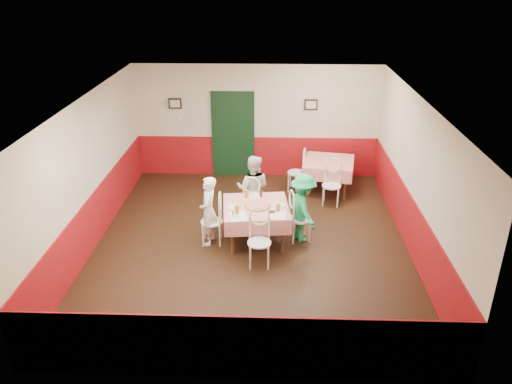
{
  "coord_description": "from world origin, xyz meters",
  "views": [
    {
      "loc": [
        0.38,
        -8.39,
        4.93
      ],
      "look_at": [
        0.09,
        0.08,
        1.05
      ],
      "focal_mm": 35.0,
      "sensor_mm": 36.0,
      "label": 1
    }
  ],
  "objects_px": {
    "chair_far": "(253,201)",
    "diner_left": "(209,211)",
    "second_table": "(328,176)",
    "chair_right": "(300,219)",
    "glass_a": "(237,209)",
    "wallet": "(272,212)",
    "chair_near": "(259,243)",
    "chair_second_b": "(332,186)",
    "chair_left": "(212,222)",
    "beer_bottle": "(261,192)",
    "diner_far": "(253,189)",
    "pizza": "(257,206)",
    "diner_right": "(303,208)",
    "glass_b": "(278,207)",
    "main_table": "(256,224)",
    "chair_second_a": "(296,173)",
    "glass_c": "(247,194)"
  },
  "relations": [
    {
      "from": "glass_b",
      "to": "beer_bottle",
      "type": "bearing_deg",
      "value": 118.53
    },
    {
      "from": "beer_bottle",
      "to": "diner_left",
      "type": "bearing_deg",
      "value": -152.46
    },
    {
      "from": "chair_second_a",
      "to": "chair_second_b",
      "type": "xyz_separation_m",
      "value": [
        0.75,
        -0.75,
        0.0
      ]
    },
    {
      "from": "chair_far",
      "to": "diner_left",
      "type": "distance_m",
      "value": 1.26
    },
    {
      "from": "chair_near",
      "to": "diner_far",
      "type": "xyz_separation_m",
      "value": [
        -0.18,
        1.74,
        0.27
      ]
    },
    {
      "from": "chair_far",
      "to": "beer_bottle",
      "type": "bearing_deg",
      "value": 120.31
    },
    {
      "from": "beer_bottle",
      "to": "diner_right",
      "type": "distance_m",
      "value": 0.89
    },
    {
      "from": "chair_left",
      "to": "chair_right",
      "type": "relative_size",
      "value": 1.0
    },
    {
      "from": "main_table",
      "to": "chair_far",
      "type": "bearing_deg",
      "value": 95.92
    },
    {
      "from": "chair_left",
      "to": "chair_second_b",
      "type": "height_order",
      "value": "same"
    },
    {
      "from": "glass_b",
      "to": "diner_far",
      "type": "height_order",
      "value": "diner_far"
    },
    {
      "from": "pizza",
      "to": "glass_c",
      "type": "xyz_separation_m",
      "value": [
        -0.22,
        0.42,
        0.06
      ]
    },
    {
      "from": "beer_bottle",
      "to": "glass_c",
      "type": "bearing_deg",
      "value": -176.41
    },
    {
      "from": "chair_near",
      "to": "glass_b",
      "type": "xyz_separation_m",
      "value": [
        0.33,
        0.64,
        0.38
      ]
    },
    {
      "from": "main_table",
      "to": "diner_far",
      "type": "height_order",
      "value": "diner_far"
    },
    {
      "from": "second_table",
      "to": "chair_right",
      "type": "xyz_separation_m",
      "value": [
        -0.78,
        -2.36,
        0.08
      ]
    },
    {
      "from": "glass_b",
      "to": "main_table",
      "type": "bearing_deg",
      "value": 154.12
    },
    {
      "from": "second_table",
      "to": "chair_near",
      "type": "distance_m",
      "value": 3.64
    },
    {
      "from": "glass_b",
      "to": "beer_bottle",
      "type": "height_order",
      "value": "beer_bottle"
    },
    {
      "from": "chair_far",
      "to": "beer_bottle",
      "type": "distance_m",
      "value": 0.62
    },
    {
      "from": "glass_a",
      "to": "wallet",
      "type": "bearing_deg",
      "value": 4.34
    },
    {
      "from": "beer_bottle",
      "to": "chair_near",
      "type": "bearing_deg",
      "value": -89.68
    },
    {
      "from": "pizza",
      "to": "glass_c",
      "type": "bearing_deg",
      "value": 117.74
    },
    {
      "from": "chair_second_b",
      "to": "beer_bottle",
      "type": "bearing_deg",
      "value": -129.91
    },
    {
      "from": "second_table",
      "to": "chair_near",
      "type": "relative_size",
      "value": 1.24
    },
    {
      "from": "chair_far",
      "to": "pizza",
      "type": "distance_m",
      "value": 0.94
    },
    {
      "from": "second_table",
      "to": "glass_b",
      "type": "xyz_separation_m",
      "value": [
        -1.21,
        -2.65,
        0.46
      ]
    },
    {
      "from": "chair_near",
      "to": "chair_second_b",
      "type": "relative_size",
      "value": 1.0
    },
    {
      "from": "chair_right",
      "to": "pizza",
      "type": "bearing_deg",
      "value": 86.04
    },
    {
      "from": "diner_right",
      "to": "main_table",
      "type": "bearing_deg",
      "value": 75.03
    },
    {
      "from": "diner_left",
      "to": "glass_c",
      "type": "bearing_deg",
      "value": 129.43
    },
    {
      "from": "chair_right",
      "to": "diner_right",
      "type": "relative_size",
      "value": 0.66
    },
    {
      "from": "chair_second_b",
      "to": "glass_a",
      "type": "height_order",
      "value": "glass_a"
    },
    {
      "from": "beer_bottle",
      "to": "wallet",
      "type": "height_order",
      "value": "beer_bottle"
    },
    {
      "from": "chair_left",
      "to": "chair_right",
      "type": "xyz_separation_m",
      "value": [
        1.69,
        0.18,
        0.0
      ]
    },
    {
      "from": "glass_a",
      "to": "diner_right",
      "type": "height_order",
      "value": "diner_right"
    },
    {
      "from": "chair_second_a",
      "to": "pizza",
      "type": "distance_m",
      "value": 2.64
    },
    {
      "from": "chair_second_b",
      "to": "glass_b",
      "type": "bearing_deg",
      "value": -112.07
    },
    {
      "from": "main_table",
      "to": "chair_right",
      "type": "distance_m",
      "value": 0.85
    },
    {
      "from": "chair_far",
      "to": "diner_far",
      "type": "xyz_separation_m",
      "value": [
        -0.01,
        0.05,
        0.27
      ]
    },
    {
      "from": "glass_a",
      "to": "glass_c",
      "type": "bearing_deg",
      "value": 78.42
    },
    {
      "from": "second_table",
      "to": "chair_second_b",
      "type": "height_order",
      "value": "chair_second_b"
    },
    {
      "from": "chair_far",
      "to": "diner_left",
      "type": "height_order",
      "value": "diner_left"
    },
    {
      "from": "chair_near",
      "to": "chair_second_a",
      "type": "height_order",
      "value": "same"
    },
    {
      "from": "chair_second_a",
      "to": "diner_right",
      "type": "height_order",
      "value": "diner_right"
    },
    {
      "from": "chair_left",
      "to": "chair_far",
      "type": "height_order",
      "value": "same"
    },
    {
      "from": "chair_far",
      "to": "chair_second_a",
      "type": "height_order",
      "value": "same"
    },
    {
      "from": "second_table",
      "to": "diner_far",
      "type": "xyz_separation_m",
      "value": [
        -1.71,
        -1.56,
        0.34
      ]
    },
    {
      "from": "diner_far",
      "to": "chair_second_a",
      "type": "bearing_deg",
      "value": -114.49
    },
    {
      "from": "chair_left",
      "to": "beer_bottle",
      "type": "relative_size",
      "value": 4.38
    }
  ]
}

